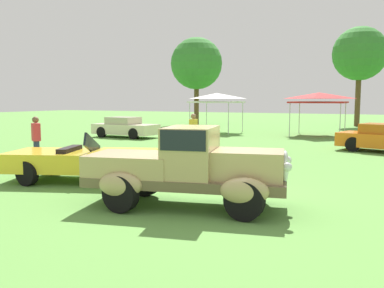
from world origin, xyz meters
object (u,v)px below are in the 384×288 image
at_px(show_car_cream, 125,127).
at_px(canopy_tent_left_field, 217,97).
at_px(neighbor_convertible, 88,160).
at_px(spectator_between_cars, 36,139).
at_px(feature_pickup_truck, 188,166).
at_px(spectator_near_truck, 193,132).
at_px(canopy_tent_center_field, 319,97).

height_order(show_car_cream, canopy_tent_left_field, canopy_tent_left_field).
xyz_separation_m(neighbor_convertible, spectator_between_cars, (-3.35, 1.31, 0.33)).
bearing_deg(canopy_tent_left_field, neighbor_convertible, -79.33).
bearing_deg(feature_pickup_truck, canopy_tent_left_field, 110.76).
bearing_deg(neighbor_convertible, spectator_between_cars, 158.67).
distance_m(show_car_cream, spectator_between_cars, 10.68).
relative_size(neighbor_convertible, spectator_near_truck, 2.69).
height_order(spectator_between_cars, canopy_tent_left_field, canopy_tent_left_field).
bearing_deg(spectator_near_truck, spectator_between_cars, -125.24).
relative_size(feature_pickup_truck, canopy_tent_center_field, 1.35).
bearing_deg(show_car_cream, spectator_between_cars, -70.86).
bearing_deg(neighbor_convertible, show_car_cream, 121.02).
bearing_deg(feature_pickup_truck, spectator_near_truck, 115.00).
distance_m(neighbor_convertible, show_car_cream, 13.30).
relative_size(neighbor_convertible, canopy_tent_center_field, 1.40).
xyz_separation_m(feature_pickup_truck, neighbor_convertible, (-3.73, 1.24, -0.28)).
relative_size(show_car_cream, canopy_tent_center_field, 1.24).
bearing_deg(canopy_tent_center_field, feature_pickup_truck, -89.15).
bearing_deg(show_car_cream, canopy_tent_left_field, 57.37).
distance_m(neighbor_convertible, spectator_between_cars, 3.61).
relative_size(spectator_between_cars, canopy_tent_center_field, 0.52).
bearing_deg(canopy_tent_left_field, spectator_near_truck, -72.37).
xyz_separation_m(feature_pickup_truck, canopy_tent_center_field, (-0.28, 18.89, 1.56)).
distance_m(spectator_between_cars, canopy_tent_left_field, 15.84).
xyz_separation_m(neighbor_convertible, canopy_tent_center_field, (3.45, 17.64, 1.85)).
bearing_deg(spectator_between_cars, canopy_tent_left_field, 89.51).
xyz_separation_m(spectator_between_cars, canopy_tent_left_field, (0.14, 15.77, 1.51)).
distance_m(show_car_cream, spectator_near_truck, 8.69).
distance_m(spectator_near_truck, canopy_tent_center_field, 11.87).
height_order(feature_pickup_truck, canopy_tent_left_field, canopy_tent_left_field).
height_order(feature_pickup_truck, canopy_tent_center_field, canopy_tent_center_field).
relative_size(spectator_between_cars, canopy_tent_left_field, 0.55).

